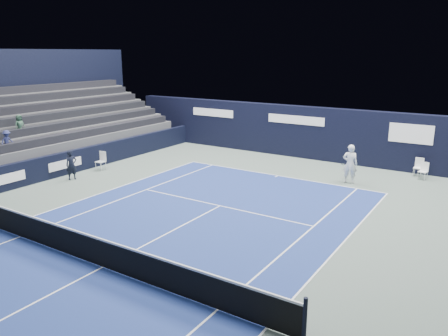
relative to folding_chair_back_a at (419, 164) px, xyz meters
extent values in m
plane|color=#53635A|center=(-6.11, -13.81, -0.64)|extent=(48.00, 48.00, 0.00)
cube|color=navy|center=(-6.11, -15.81, -0.63)|extent=(10.97, 23.77, 0.01)
cube|color=white|center=(0.00, -0.13, -0.19)|extent=(0.43, 0.42, 0.04)
cube|color=white|center=(0.00, 0.06, 0.07)|extent=(0.42, 0.04, 0.50)
cylinder|color=white|center=(0.18, 0.03, -0.42)|extent=(0.02, 0.02, 0.44)
cylinder|color=white|center=(-0.18, 0.04, -0.42)|extent=(0.02, 0.02, 0.44)
cylinder|color=white|center=(0.17, -0.31, -0.42)|extent=(0.02, 0.02, 0.44)
cylinder|color=white|center=(-0.19, -0.30, -0.42)|extent=(0.02, 0.02, 0.44)
cube|color=white|center=(0.00, 0.08, 0.15)|extent=(0.34, 0.09, 0.32)
cube|color=white|center=(0.31, -0.65, -0.23)|extent=(0.46, 0.45, 0.04)
cube|color=white|center=(0.34, -0.47, 0.02)|extent=(0.39, 0.11, 0.47)
cylinder|color=white|center=(0.50, -0.53, -0.43)|extent=(0.02, 0.02, 0.41)
cylinder|color=white|center=(0.18, -0.46, -0.43)|extent=(0.02, 0.02, 0.41)
cylinder|color=white|center=(0.44, -0.84, -0.43)|extent=(0.02, 0.02, 0.41)
cylinder|color=white|center=(0.11, -0.77, -0.43)|extent=(0.02, 0.02, 0.41)
cube|color=white|center=(-14.72, -8.11, -0.17)|extent=(0.48, 0.46, 0.04)
cube|color=white|center=(-14.74, -7.91, 0.11)|extent=(0.45, 0.07, 0.53)
cylinder|color=white|center=(-14.55, -7.92, -0.40)|extent=(0.03, 0.03, 0.47)
cylinder|color=white|center=(-14.93, -7.95, -0.40)|extent=(0.03, 0.03, 0.47)
cylinder|color=white|center=(-14.52, -8.28, -0.40)|extent=(0.03, 0.03, 0.47)
cylinder|color=white|center=(-14.90, -8.31, -0.40)|extent=(0.03, 0.03, 0.47)
imported|color=black|center=(-14.55, -10.14, 0.11)|extent=(0.55, 0.64, 1.50)
cube|color=white|center=(-6.11, -3.93, -0.63)|extent=(10.97, 0.06, 0.00)
cube|color=white|center=(-0.63, -15.81, -0.63)|extent=(0.06, 23.77, 0.00)
cube|color=white|center=(-2.00, -15.81, -0.63)|extent=(0.06, 23.77, 0.00)
cube|color=white|center=(-10.23, -15.81, -0.63)|extent=(0.06, 23.77, 0.00)
cube|color=white|center=(-6.11, -9.41, -0.63)|extent=(8.23, 0.06, 0.00)
cube|color=white|center=(-6.11, -15.81, -0.63)|extent=(0.06, 12.80, 0.00)
cube|color=white|center=(-6.11, -4.08, -0.63)|extent=(0.06, 0.30, 0.00)
cylinder|color=black|center=(0.29, -15.81, -0.09)|extent=(0.10, 0.10, 1.10)
cube|color=black|center=(-6.11, -15.81, -0.18)|extent=(12.80, 0.03, 0.86)
cube|color=white|center=(-6.11, -15.81, 0.27)|extent=(12.80, 0.05, 0.06)
cube|color=black|center=(-6.11, 0.69, 0.91)|extent=(26.00, 0.60, 3.10)
cube|color=silver|center=(-13.11, 0.37, 1.66)|extent=(3.20, 0.02, 0.50)
cube|color=silver|center=(-7.11, 0.37, 1.66)|extent=(3.60, 0.02, 0.50)
cube|color=silver|center=(-0.61, 0.37, 1.46)|extent=(2.20, 0.02, 1.00)
cube|color=black|center=(-15.61, -9.81, -0.04)|extent=(0.30, 22.00, 1.20)
cube|color=silver|center=(-15.44, -13.31, -0.04)|extent=(0.02, 2.40, 0.45)
cube|color=silver|center=(-15.44, -9.81, -0.04)|extent=(0.02, 2.00, 0.45)
cube|color=#48484B|center=(-16.21, -8.81, 0.19)|extent=(0.90, 16.00, 1.65)
cube|color=#545457|center=(-17.11, -8.81, 0.41)|extent=(0.90, 16.00, 2.10)
cube|color=#434345|center=(-18.01, -8.81, 0.64)|extent=(0.90, 16.00, 2.55)
cube|color=#4B4B4E|center=(-18.91, -8.81, 0.86)|extent=(0.90, 16.00, 3.00)
cube|color=#515153|center=(-19.81, -8.81, 1.09)|extent=(0.90, 16.00, 3.45)
cube|color=#515154|center=(-20.71, -8.81, 1.31)|extent=(0.90, 16.00, 3.90)
cube|color=black|center=(-16.21, -8.81, 1.21)|extent=(0.63, 15.20, 0.40)
cube|color=black|center=(-17.11, -8.81, 1.66)|extent=(0.63, 15.20, 0.40)
cube|color=black|center=(-18.01, -8.81, 2.11)|extent=(0.63, 15.20, 0.40)
cube|color=black|center=(-18.91, -8.81, 2.56)|extent=(0.63, 15.20, 0.40)
cube|color=black|center=(-19.81, -8.81, 3.01)|extent=(0.63, 15.20, 0.40)
cube|color=black|center=(-20.71, -8.81, 3.46)|extent=(0.63, 15.20, 0.40)
cube|color=black|center=(-21.46, -8.81, 2.56)|extent=(0.60, 18.00, 6.40)
imported|color=navy|center=(-16.21, -12.33, 1.52)|extent=(0.47, 0.71, 1.02)
imported|color=#2C4A39|center=(-17.11, -11.04, 2.00)|extent=(0.36, 0.54, 1.08)
imported|color=white|center=(-2.64, -3.19, 0.32)|extent=(0.78, 0.59, 1.92)
cylinder|color=black|center=(-2.79, -3.49, 0.41)|extent=(0.03, 0.29, 0.13)
torus|color=black|center=(-2.79, -3.74, 0.51)|extent=(0.30, 0.13, 0.29)
camera|label=1|loc=(3.31, -23.78, 5.56)|focal=35.00mm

